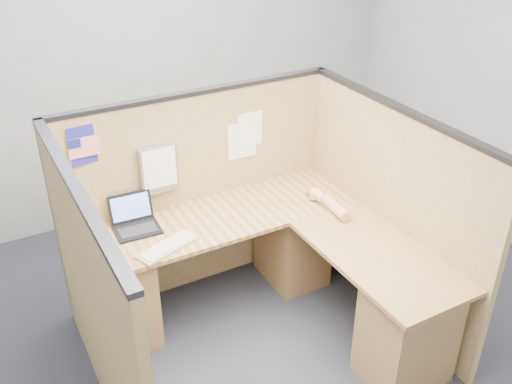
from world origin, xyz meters
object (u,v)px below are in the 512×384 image
laptop (134,220)px  keyboard (168,247)px  l_desk (271,279)px  mouse (316,196)px

laptop → keyboard: bearing=-70.3°
keyboard → laptop: bearing=87.2°
l_desk → laptop: 0.99m
laptop → mouse: (1.26, -0.27, -0.03)m
laptop → mouse: 1.29m
l_desk → keyboard: 0.75m
laptop → keyboard: 0.36m
l_desk → laptop: laptop is taller
l_desk → laptop: bearing=143.6°
l_desk → mouse: bearing=27.0°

